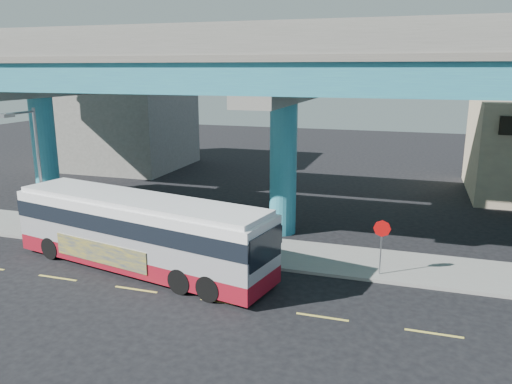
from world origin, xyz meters
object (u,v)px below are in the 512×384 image
(transit_bus, at_px, (139,230))
(stop_sign, at_px, (382,236))
(parked_car, at_px, (58,214))
(street_lamp, at_px, (31,155))

(transit_bus, distance_m, stop_sign, 11.01)
(transit_bus, relative_size, parked_car, 3.11)
(parked_car, xyz_separation_m, stop_sign, (18.48, -1.56, 1.09))
(parked_car, relative_size, street_lamp, 0.63)
(stop_sign, bearing_deg, transit_bus, -146.39)
(transit_bus, bearing_deg, parked_car, 165.31)
(transit_bus, bearing_deg, stop_sign, 24.01)
(transit_bus, height_order, parked_car, transit_bus)
(stop_sign, bearing_deg, street_lamp, -156.17)
(street_lamp, bearing_deg, transit_bus, -12.48)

